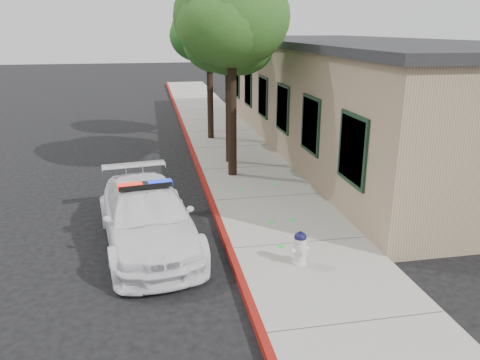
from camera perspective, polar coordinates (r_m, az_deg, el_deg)
name	(u,v)px	position (r m, az deg, el deg)	size (l,w,h in m)	color
ground	(227,255)	(10.24, -1.57, -9.09)	(120.00, 120.00, 0.00)	black
sidewalk	(266,199)	(13.21, 3.17, -2.36)	(3.20, 60.00, 0.15)	#9C998D
red_curb	(212,203)	(12.94, -3.48, -2.78)	(0.14, 60.00, 0.16)	maroon
clapboard_building	(353,93)	(19.92, 13.57, 10.20)	(7.30, 20.89, 4.24)	tan
police_car	(147,217)	(10.61, -11.23, -4.38)	(2.55, 4.93, 1.49)	white
fire_hydrant	(300,248)	(9.48, 7.32, -8.19)	(0.40, 0.35, 0.70)	silver
street_tree_near	(232,22)	(14.49, -0.96, 18.69)	(3.43, 3.52, 6.28)	black
street_tree_mid	(229,41)	(16.10, -1.37, 16.50)	(3.07, 2.84, 5.43)	black
street_tree_far	(210,34)	(19.81, -3.72, 17.31)	(3.30, 3.01, 5.70)	black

